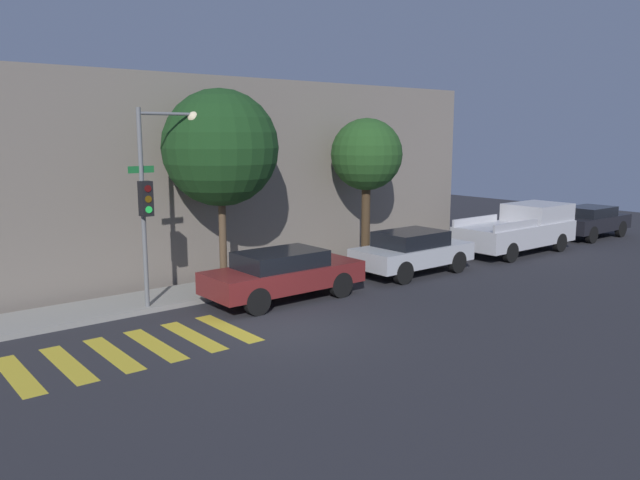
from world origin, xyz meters
TOP-DOWN VIEW (x-y plane):
  - ground_plane at (0.00, 0.00)m, footprint 60.00×60.00m
  - sidewalk at (0.00, 4.17)m, footprint 26.00×1.94m
  - building_row at (0.00, 8.54)m, footprint 26.00×6.00m
  - crosswalk at (-3.48, 0.80)m, footprint 5.23×2.60m
  - traffic_light_pole at (-1.63, 3.37)m, footprint 2.10×0.56m
  - sedan_near_corner at (1.50, 2.10)m, footprint 4.66×1.82m
  - sedan_middle at (6.85, 2.10)m, footprint 4.28×1.88m
  - pickup_truck at (13.17, 2.10)m, footprint 5.45×2.14m
  - sedan_far_end at (18.69, 2.10)m, footprint 4.25×1.76m
  - tree_near_corner at (0.74, 4.12)m, footprint 3.42×3.42m
  - tree_midblock at (6.58, 4.12)m, footprint 2.52×2.52m

SIDE VIEW (x-z plane):
  - ground_plane at x=0.00m, z-range 0.00..0.00m
  - crosswalk at x=-3.48m, z-range 0.00..0.00m
  - sidewalk at x=0.00m, z-range 0.00..0.14m
  - sedan_near_corner at x=1.50m, z-range 0.07..1.50m
  - sedan_far_end at x=18.69m, z-range 0.06..1.50m
  - sedan_middle at x=6.85m, z-range 0.06..1.53m
  - pickup_truck at x=13.17m, z-range 0.02..1.90m
  - building_row at x=0.00m, z-range 0.00..6.50m
  - traffic_light_pole at x=-1.63m, z-range 0.79..6.16m
  - tree_midblock at x=6.58m, z-range 1.32..6.56m
  - tree_near_corner at x=0.74m, z-range 1.28..7.29m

